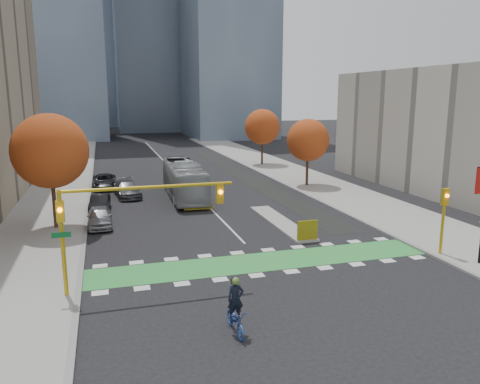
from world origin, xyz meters
TOP-DOWN VIEW (x-y plane):
  - ground at (0.00, 0.00)m, footprint 300.00×300.00m
  - sidewalk_west at (-13.50, 20.00)m, footprint 7.00×120.00m
  - sidewalk_east at (13.50, 20.00)m, footprint 7.00×120.00m
  - curb_west at (-10.00, 20.00)m, footprint 0.30×120.00m
  - curb_east at (10.00, 20.00)m, footprint 0.30×120.00m
  - bike_crossing at (0.00, 1.50)m, footprint 20.00×3.00m
  - centre_line at (0.00, 40.00)m, footprint 0.15×70.00m
  - bike_lane_paint at (7.50, 30.00)m, footprint 2.50×50.00m
  - median_island at (4.00, 9.00)m, footprint 1.60×10.00m
  - hazard_board at (4.00, 4.20)m, footprint 1.40×0.12m
  - building_east at (27.00, 16.00)m, footprint 14.00×30.00m
  - tower_ne at (20.00, 85.00)m, footprint 18.00×24.00m
  - tree_west at (-12.00, 12.00)m, footprint 5.20×5.20m
  - tree_east_near at (12.00, 22.00)m, footprint 4.40×4.40m
  - tree_east_far at (12.50, 38.00)m, footprint 4.80×4.80m
  - traffic_signal_west at (-7.93, -0.51)m, footprint 8.53×0.56m
  - traffic_signal_east at (10.50, -0.51)m, footprint 0.35×0.43m
  - cyclist at (-3.75, -5.98)m, footprint 0.80×2.08m
  - bus at (-1.36, 20.14)m, footprint 3.20×12.13m
  - parked_car_a at (-9.00, 11.87)m, footprint 1.76×4.31m
  - parked_car_b at (-9.00, 16.87)m, footprint 1.83×4.18m
  - parked_car_c at (-6.50, 21.87)m, footprint 2.65×5.40m
  - parked_car_d at (-8.53, 26.87)m, footprint 2.41×5.19m

SIDE VIEW (x-z plane):
  - ground at x=0.00m, z-range 0.00..0.00m
  - centre_line at x=0.00m, z-range 0.00..0.01m
  - bike_lane_paint at x=7.50m, z-range 0.00..0.01m
  - bike_crossing at x=0.00m, z-range 0.00..0.01m
  - sidewalk_west at x=-13.50m, z-range 0.00..0.15m
  - sidewalk_east at x=13.50m, z-range 0.00..0.15m
  - curb_west at x=-10.00m, z-range -0.01..0.15m
  - curb_east at x=10.00m, z-range -0.01..0.15m
  - median_island at x=4.00m, z-range 0.00..0.16m
  - parked_car_b at x=-9.00m, z-range 0.00..1.34m
  - parked_car_d at x=-8.53m, z-range 0.00..1.44m
  - parked_car_a at x=-9.00m, z-range 0.00..1.47m
  - parked_car_c at x=-6.50m, z-range 0.00..1.51m
  - cyclist at x=-3.75m, z-range -0.39..1.97m
  - hazard_board at x=4.00m, z-range 0.15..1.45m
  - bus at x=-1.36m, z-range 0.00..3.36m
  - traffic_signal_east at x=10.50m, z-range 0.68..4.78m
  - traffic_signal_west at x=-7.93m, z-range 1.43..6.63m
  - tree_east_near at x=12.00m, z-range 1.33..8.40m
  - tree_east_far at x=12.50m, z-range 1.42..9.07m
  - tree_west at x=-12.00m, z-range 1.50..9.73m
  - building_east at x=27.00m, z-range 0.00..12.00m
  - tower_ne at x=20.00m, z-range 0.00..60.00m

